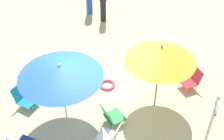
{
  "coord_description": "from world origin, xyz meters",
  "views": [
    {
      "loc": [
        0.32,
        -6.0,
        6.09
      ],
      "look_at": [
        0.32,
        0.61,
        0.7
      ],
      "focal_mm": 48.05,
      "sensor_mm": 36.0,
      "label": 1
    }
  ],
  "objects_px": {
    "beach_chair_f": "(111,116)",
    "person_b": "(50,81)",
    "umbrella_yellow": "(161,54)",
    "warning_sign": "(212,120)",
    "beach_chair_b": "(24,97)",
    "beach_chair_d": "(110,136)",
    "person_c": "(103,0)",
    "umbrella_blue": "(60,71)",
    "beach_chair_c": "(192,79)",
    "beach_bag": "(80,86)",
    "swim_ring": "(107,85)"
  },
  "relations": [
    {
      "from": "beach_chair_c",
      "to": "beach_chair_b",
      "type": "bearing_deg",
      "value": -16.06
    },
    {
      "from": "person_b",
      "to": "warning_sign",
      "type": "height_order",
      "value": "warning_sign"
    },
    {
      "from": "beach_chair_b",
      "to": "beach_chair_d",
      "type": "height_order",
      "value": "beach_chair_d"
    },
    {
      "from": "beach_chair_b",
      "to": "beach_chair_c",
      "type": "height_order",
      "value": "beach_chair_b"
    },
    {
      "from": "beach_chair_b",
      "to": "beach_chair_c",
      "type": "relative_size",
      "value": 1.05
    },
    {
      "from": "beach_chair_b",
      "to": "beach_chair_c",
      "type": "bearing_deg",
      "value": 38.44
    },
    {
      "from": "swim_ring",
      "to": "beach_bag",
      "type": "distance_m",
      "value": 0.83
    },
    {
      "from": "umbrella_yellow",
      "to": "swim_ring",
      "type": "bearing_deg",
      "value": 148.45
    },
    {
      "from": "beach_chair_f",
      "to": "person_b",
      "type": "bearing_deg",
      "value": 114.84
    },
    {
      "from": "beach_chair_c",
      "to": "beach_chair_f",
      "type": "bearing_deg",
      "value": 6.33
    },
    {
      "from": "beach_chair_f",
      "to": "warning_sign",
      "type": "relative_size",
      "value": 0.37
    },
    {
      "from": "warning_sign",
      "to": "umbrella_blue",
      "type": "bearing_deg",
      "value": 177.21
    },
    {
      "from": "beach_chair_f",
      "to": "beach_bag",
      "type": "distance_m",
      "value": 1.61
    },
    {
      "from": "umbrella_yellow",
      "to": "person_c",
      "type": "distance_m",
      "value": 5.07
    },
    {
      "from": "beach_bag",
      "to": "umbrella_blue",
      "type": "bearing_deg",
      "value": -101.97
    },
    {
      "from": "beach_chair_c",
      "to": "warning_sign",
      "type": "xyz_separation_m",
      "value": [
        -0.22,
        -2.4,
        0.91
      ]
    },
    {
      "from": "beach_bag",
      "to": "swim_ring",
      "type": "bearing_deg",
      "value": 12.78
    },
    {
      "from": "beach_chair_d",
      "to": "person_b",
      "type": "distance_m",
      "value": 2.54
    },
    {
      "from": "umbrella_yellow",
      "to": "beach_chair_d",
      "type": "bearing_deg",
      "value": -132.65
    },
    {
      "from": "umbrella_yellow",
      "to": "person_b",
      "type": "distance_m",
      "value": 3.29
    },
    {
      "from": "umbrella_blue",
      "to": "beach_chair_c",
      "type": "relative_size",
      "value": 2.95
    },
    {
      "from": "umbrella_yellow",
      "to": "beach_bag",
      "type": "relative_size",
      "value": 6.16
    },
    {
      "from": "beach_chair_f",
      "to": "umbrella_blue",
      "type": "bearing_deg",
      "value": 144.19
    },
    {
      "from": "person_c",
      "to": "swim_ring",
      "type": "xyz_separation_m",
      "value": [
        0.21,
        -3.92,
        -0.83
      ]
    },
    {
      "from": "beach_chair_c",
      "to": "person_b",
      "type": "bearing_deg",
      "value": -21.51
    },
    {
      "from": "beach_chair_f",
      "to": "warning_sign",
      "type": "xyz_separation_m",
      "value": [
        2.16,
        -0.96,
        0.91
      ]
    },
    {
      "from": "beach_chair_d",
      "to": "person_c",
      "type": "relative_size",
      "value": 0.42
    },
    {
      "from": "beach_chair_f",
      "to": "beach_bag",
      "type": "height_order",
      "value": "beach_chair_f"
    },
    {
      "from": "umbrella_yellow",
      "to": "person_c",
      "type": "height_order",
      "value": "umbrella_yellow"
    },
    {
      "from": "beach_chair_b",
      "to": "umbrella_yellow",
      "type": "bearing_deg",
      "value": 29.33
    },
    {
      "from": "umbrella_blue",
      "to": "beach_chair_f",
      "type": "height_order",
      "value": "umbrella_blue"
    },
    {
      "from": "umbrella_yellow",
      "to": "beach_chair_f",
      "type": "height_order",
      "value": "umbrella_yellow"
    },
    {
      "from": "beach_chair_b",
      "to": "person_b",
      "type": "xyz_separation_m",
      "value": [
        0.67,
        0.5,
        0.13
      ]
    },
    {
      "from": "beach_chair_b",
      "to": "beach_chair_f",
      "type": "xyz_separation_m",
      "value": [
        2.4,
        -0.71,
        0.02
      ]
    },
    {
      "from": "beach_chair_c",
      "to": "beach_chair_d",
      "type": "distance_m",
      "value": 3.19
    },
    {
      "from": "umbrella_yellow",
      "to": "person_b",
      "type": "xyz_separation_m",
      "value": [
        -2.96,
        0.52,
        -1.34
      ]
    },
    {
      "from": "umbrella_blue",
      "to": "beach_bag",
      "type": "xyz_separation_m",
      "value": [
        0.26,
        1.21,
        -1.55
      ]
    },
    {
      "from": "swim_ring",
      "to": "beach_bag",
      "type": "height_order",
      "value": "beach_bag"
    },
    {
      "from": "beach_chair_c",
      "to": "warning_sign",
      "type": "height_order",
      "value": "warning_sign"
    },
    {
      "from": "umbrella_yellow",
      "to": "person_c",
      "type": "xyz_separation_m",
      "value": [
        -1.54,
        4.74,
        -0.9
      ]
    },
    {
      "from": "umbrella_blue",
      "to": "beach_chair_d",
      "type": "xyz_separation_m",
      "value": [
        1.14,
        -0.78,
        -1.39
      ]
    },
    {
      "from": "person_b",
      "to": "beach_chair_d",
      "type": "bearing_deg",
      "value": -177.8
    },
    {
      "from": "beach_chair_c",
      "to": "swim_ring",
      "type": "distance_m",
      "value": 2.51
    },
    {
      "from": "umbrella_blue",
      "to": "warning_sign",
      "type": "relative_size",
      "value": 1.04
    },
    {
      "from": "beach_chair_d",
      "to": "beach_bag",
      "type": "bearing_deg",
      "value": -38.7
    },
    {
      "from": "person_c",
      "to": "beach_chair_c",
      "type": "bearing_deg",
      "value": -178.01
    },
    {
      "from": "beach_chair_c",
      "to": "person_b",
      "type": "distance_m",
      "value": 4.13
    },
    {
      "from": "beach_chair_f",
      "to": "swim_ring",
      "type": "relative_size",
      "value": 1.46
    },
    {
      "from": "beach_chair_c",
      "to": "person_b",
      "type": "relative_size",
      "value": 0.76
    },
    {
      "from": "warning_sign",
      "to": "beach_chair_d",
      "type": "bearing_deg",
      "value": -172.57
    }
  ]
}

